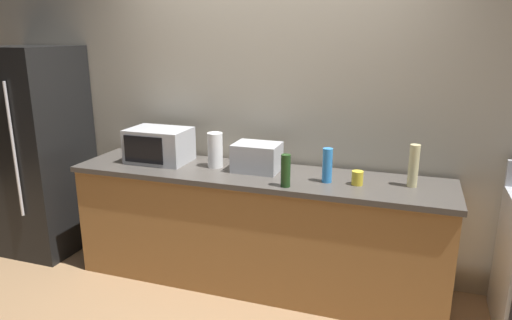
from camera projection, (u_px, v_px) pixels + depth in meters
The scene contains 11 objects.
ground_plane at pixel (238, 308), 3.31m from camera, with size 8.00×8.00×0.00m, color #93704C.
back_wall at pixel (273, 105), 3.69m from camera, with size 6.40×0.10×2.70m, color #B2A893.
counter_run at pixel (256, 229), 3.56m from camera, with size 2.84×0.64×0.90m.
refrigerator at pixel (37, 151), 4.08m from camera, with size 0.72×0.73×1.80m.
microwave at pixel (159, 145), 3.71m from camera, with size 0.48×0.35×0.27m.
toaster_oven at pixel (257, 157), 3.47m from camera, with size 0.34×0.26×0.21m, color #B7BABF.
paper_towel_roll at pixel (215, 150), 3.56m from camera, with size 0.12×0.12×0.27m, color white.
bottle_wine at pixel (286, 171), 3.10m from camera, with size 0.07×0.07×0.22m, color #1E3F19.
bottle_hand_soap at pixel (414, 166), 3.10m from camera, with size 0.07×0.07×0.29m, color beige.
bottle_spray_cleaner at pixel (327, 165), 3.20m from camera, with size 0.07×0.07×0.24m, color #338CE5.
mug_yellow at pixel (357, 178), 3.16m from camera, with size 0.08×0.08×0.10m, color yellow.
Camera 1 is at (1.07, -2.71, 1.91)m, focal length 32.44 mm.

